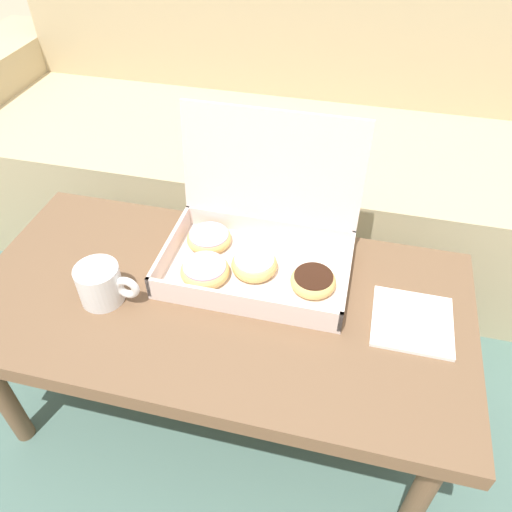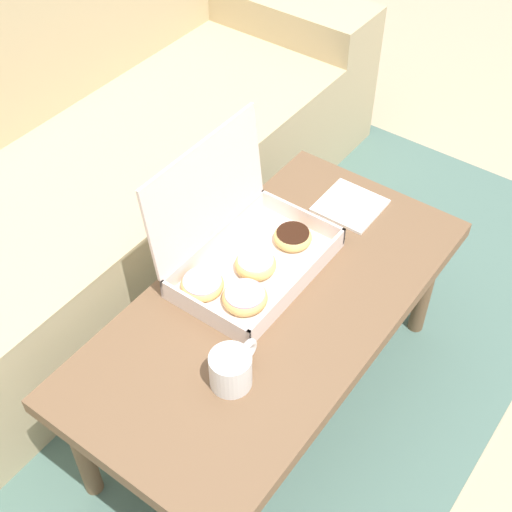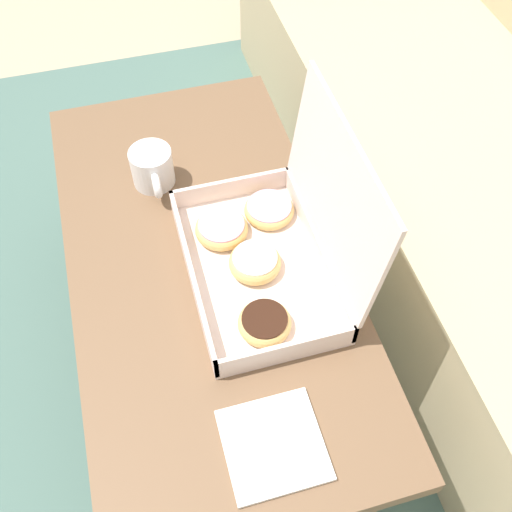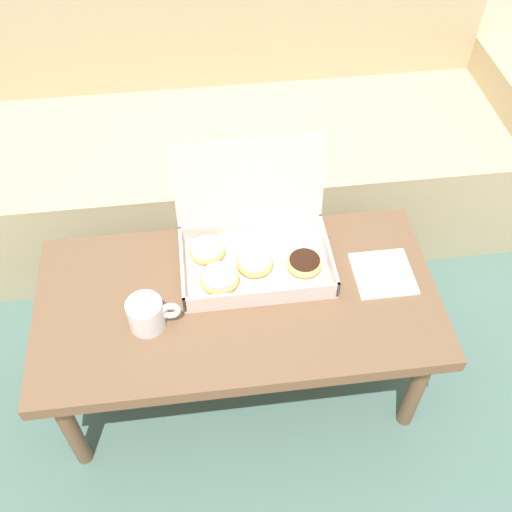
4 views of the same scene
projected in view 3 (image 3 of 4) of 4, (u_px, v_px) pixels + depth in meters
ground_plane at (228, 352)px, 1.50m from camera, size 12.00×12.00×0.00m
area_rug at (341, 323)px, 1.54m from camera, size 2.54×1.73×0.01m
coffee_table at (205, 271)px, 1.20m from camera, size 1.04×0.52×0.41m
pastry_box at (269, 246)px, 1.11m from camera, size 0.40×0.28×0.31m
coffee_mug at (152, 168)px, 1.25m from camera, size 0.13×0.09×0.08m
napkin_stack at (273, 445)px, 0.94m from camera, size 0.16×0.16×0.01m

